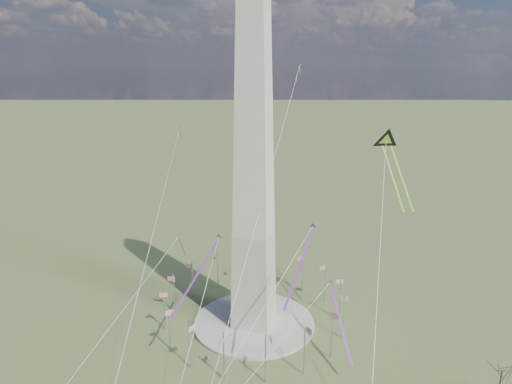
# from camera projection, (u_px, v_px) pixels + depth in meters

# --- Properties ---
(ground) EXTENTS (2000.00, 2000.00, 0.00)m
(ground) POSITION_uv_depth(u_px,v_px,m) (254.00, 324.00, 136.40)
(ground) COLOR #46552A
(ground) RESTS_ON ground
(plaza) EXTENTS (36.00, 36.00, 0.80)m
(plaza) POSITION_uv_depth(u_px,v_px,m) (254.00, 323.00, 136.29)
(plaza) COLOR #AAA79C
(plaza) RESTS_ON ground
(washington_monument) EXTENTS (15.56, 15.56, 100.00)m
(washington_monument) POSITION_uv_depth(u_px,v_px,m) (254.00, 167.00, 123.47)
(washington_monument) COLOR #B6AD99
(washington_monument) RESTS_ON plaza
(flagpole_ring) EXTENTS (54.40, 54.40, 13.00)m
(flagpole_ring) POSITION_uv_depth(u_px,v_px,m) (254.00, 302.00, 134.44)
(flagpole_ring) COLOR silver
(flagpole_ring) RESTS_ON ground
(tree_near) EXTENTS (7.64, 7.64, 13.36)m
(tree_near) POSITION_uv_depth(u_px,v_px,m) (502.00, 369.00, 101.37)
(tree_near) COLOR #49362C
(tree_near) RESTS_ON ground
(kite_delta_black) EXTENTS (12.38, 22.09, 18.08)m
(kite_delta_black) POSITION_uv_depth(u_px,v_px,m) (387.00, 144.00, 125.38)
(kite_delta_black) COLOR black
(kite_delta_black) RESTS_ON ground
(kite_diamond_purple) EXTENTS (1.65, 2.88, 9.07)m
(kite_diamond_purple) POSITION_uv_depth(u_px,v_px,m) (181.00, 237.00, 143.02)
(kite_diamond_purple) COLOR #42186C
(kite_diamond_purple) RESTS_ON ground
(kite_streamer_left) EXTENTS (4.10, 20.42, 14.05)m
(kite_streamer_left) POSITION_uv_depth(u_px,v_px,m) (304.00, 254.00, 109.51)
(kite_streamer_left) COLOR red
(kite_streamer_left) RESTS_ON ground
(kite_streamer_mid) EXTENTS (6.44, 21.97, 15.30)m
(kite_streamer_mid) POSITION_uv_depth(u_px,v_px,m) (203.00, 263.00, 121.42)
(kite_streamer_mid) COLOR red
(kite_streamer_mid) RESTS_ON ground
(kite_streamer_right) EXTENTS (9.27, 18.54, 13.61)m
(kite_streamer_right) POSITION_uv_depth(u_px,v_px,m) (338.00, 311.00, 119.49)
(kite_streamer_right) COLOR red
(kite_streamer_right) RESTS_ON ground
(kite_small_red) EXTENTS (1.12, 1.78, 3.99)m
(kite_small_red) POSITION_uv_depth(u_px,v_px,m) (180.00, 129.00, 160.58)
(kite_small_red) COLOR red
(kite_small_red) RESTS_ON ground
(kite_small_white) EXTENTS (1.21, 1.55, 4.02)m
(kite_small_white) POSITION_uv_depth(u_px,v_px,m) (300.00, 66.00, 155.11)
(kite_small_white) COLOR silver
(kite_small_white) RESTS_ON ground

